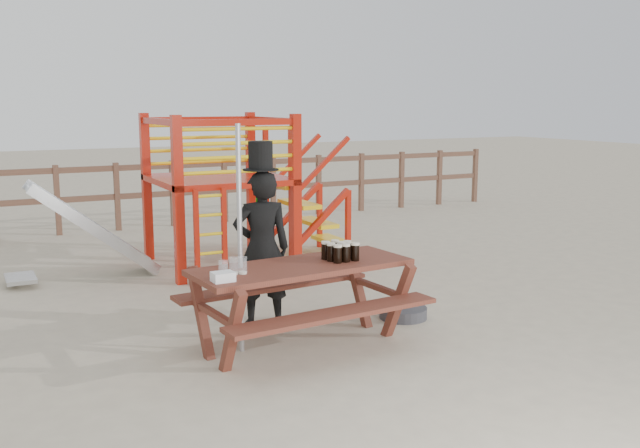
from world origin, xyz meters
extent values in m
plane|color=#B9AB90|center=(0.00, 0.00, 0.00)|extent=(60.00, 60.00, 0.00)
cube|color=brown|center=(0.00, 7.00, 1.10)|extent=(15.00, 0.06, 0.10)
cube|color=brown|center=(0.00, 7.00, 0.60)|extent=(15.00, 0.06, 0.10)
cube|color=brown|center=(-1.50, 7.00, 0.60)|extent=(0.09, 0.09, 1.20)
cube|color=brown|center=(-0.50, 7.00, 0.60)|extent=(0.09, 0.09, 1.20)
cube|color=brown|center=(0.50, 7.00, 0.60)|extent=(0.09, 0.09, 1.20)
cube|color=brown|center=(1.50, 7.00, 0.60)|extent=(0.09, 0.09, 1.20)
cube|color=brown|center=(2.50, 7.00, 0.60)|extent=(0.09, 0.09, 1.20)
cube|color=brown|center=(3.50, 7.00, 0.60)|extent=(0.09, 0.09, 1.20)
cube|color=brown|center=(4.50, 7.00, 0.60)|extent=(0.09, 0.09, 1.20)
cube|color=brown|center=(5.50, 7.00, 0.60)|extent=(0.09, 0.09, 1.20)
cube|color=brown|center=(6.50, 7.00, 0.60)|extent=(0.09, 0.09, 1.20)
cube|color=brown|center=(7.50, 7.00, 0.60)|extent=(0.09, 0.09, 1.20)
cube|color=#B21B0B|center=(-0.60, 2.80, 1.05)|extent=(0.12, 0.12, 2.10)
cube|color=#B21B0B|center=(1.00, 2.80, 1.05)|extent=(0.12, 0.12, 2.10)
cube|color=#B21B0B|center=(-0.60, 4.40, 1.05)|extent=(0.12, 0.12, 2.10)
cube|color=#B21B0B|center=(1.00, 4.40, 1.05)|extent=(0.12, 0.12, 2.10)
cube|color=#B21B0B|center=(0.20, 3.60, 1.20)|extent=(1.72, 1.72, 0.08)
cube|color=#B21B0B|center=(0.20, 2.80, 2.00)|extent=(1.60, 0.08, 0.08)
cube|color=#B21B0B|center=(0.20, 4.40, 2.00)|extent=(1.60, 0.08, 0.08)
cube|color=#B21B0B|center=(-0.60, 3.60, 2.00)|extent=(0.08, 1.60, 0.08)
cube|color=#B21B0B|center=(1.00, 3.60, 2.00)|extent=(0.08, 1.60, 0.08)
cylinder|color=yellow|center=(0.20, 2.80, 1.38)|extent=(1.50, 0.05, 0.05)
cylinder|color=yellow|center=(0.20, 4.40, 1.38)|extent=(1.50, 0.05, 0.05)
cylinder|color=yellow|center=(0.20, 2.80, 1.56)|extent=(1.50, 0.05, 0.05)
cylinder|color=yellow|center=(0.20, 4.40, 1.56)|extent=(1.50, 0.05, 0.05)
cylinder|color=yellow|center=(0.20, 2.80, 1.74)|extent=(1.50, 0.05, 0.05)
cylinder|color=yellow|center=(0.20, 4.40, 1.74)|extent=(1.50, 0.05, 0.05)
cylinder|color=yellow|center=(0.20, 2.80, 1.92)|extent=(1.50, 0.05, 0.05)
cylinder|color=yellow|center=(0.20, 4.40, 1.92)|extent=(1.50, 0.05, 0.05)
cube|color=#B21B0B|center=(-0.43, 2.65, 0.60)|extent=(0.06, 0.06, 1.20)
cube|color=#B21B0B|center=(-0.07, 2.65, 0.60)|extent=(0.06, 0.06, 1.20)
cylinder|color=yellow|center=(-0.25, 2.65, 0.15)|extent=(0.36, 0.04, 0.04)
cylinder|color=yellow|center=(-0.25, 2.65, 0.39)|extent=(0.36, 0.04, 0.04)
cylinder|color=yellow|center=(-0.25, 2.65, 0.63)|extent=(0.36, 0.04, 0.04)
cylinder|color=yellow|center=(-0.25, 2.65, 0.87)|extent=(0.36, 0.04, 0.04)
cylinder|color=yellow|center=(-0.25, 2.65, 1.11)|extent=(0.36, 0.04, 0.04)
cube|color=yellow|center=(1.15, 3.60, 1.08)|extent=(0.30, 0.90, 0.06)
cube|color=yellow|center=(1.43, 3.60, 0.78)|extent=(0.30, 0.90, 0.06)
cube|color=yellow|center=(1.71, 3.60, 0.48)|extent=(0.30, 0.90, 0.06)
cube|color=yellow|center=(1.99, 3.60, 0.18)|extent=(0.30, 0.90, 0.06)
cube|color=#B21B0B|center=(1.55, 3.15, 0.60)|extent=(0.95, 0.08, 0.86)
cube|color=#B21B0B|center=(1.55, 4.05, 0.60)|extent=(0.95, 0.08, 0.86)
cube|color=silver|center=(-1.50, 3.60, 0.62)|extent=(1.53, 0.55, 1.21)
cube|color=silver|center=(-1.50, 3.33, 0.66)|extent=(1.58, 0.04, 1.28)
cube|color=silver|center=(-1.50, 3.87, 0.66)|extent=(1.58, 0.04, 1.28)
cube|color=silver|center=(-2.40, 3.60, 0.10)|extent=(0.35, 0.55, 0.05)
cube|color=maroon|center=(-0.26, 0.02, 0.76)|extent=(2.09, 0.93, 0.05)
cube|color=maroon|center=(-0.21, -0.54, 0.46)|extent=(2.05, 0.45, 0.04)
cube|color=maroon|center=(-0.31, 0.58, 0.46)|extent=(2.05, 0.45, 0.04)
cube|color=maroon|center=(-1.12, -0.05, 0.37)|extent=(0.18, 1.22, 0.73)
cube|color=maroon|center=(0.60, 0.09, 0.37)|extent=(0.18, 1.22, 0.73)
imported|color=black|center=(-0.33, 0.81, 0.79)|extent=(0.65, 0.50, 1.59)
cube|color=#0F8C0C|center=(-0.30, 0.93, 0.98)|extent=(0.07, 0.03, 0.37)
cylinder|color=black|center=(-0.33, 0.81, 1.59)|extent=(0.36, 0.36, 0.01)
cylinder|color=black|center=(-0.33, 0.81, 1.74)|extent=(0.24, 0.24, 0.28)
cube|color=white|center=(-0.30, 0.93, 1.83)|extent=(0.12, 0.03, 0.03)
cylinder|color=#B2B2B7|center=(-0.80, 0.17, 1.04)|extent=(0.05, 0.05, 2.07)
cylinder|color=#353439|center=(1.08, 0.33, 0.06)|extent=(0.50, 0.50, 0.12)
cylinder|color=#353439|center=(1.08, 0.33, 0.16)|extent=(0.06, 0.06, 0.10)
cube|color=white|center=(-1.12, -0.25, 0.83)|extent=(0.18, 0.14, 0.08)
cylinder|color=black|center=(0.06, -0.09, 0.86)|extent=(0.08, 0.08, 0.15)
cylinder|color=beige|center=(0.06, -0.09, 0.95)|extent=(0.08, 0.08, 0.02)
cylinder|color=black|center=(0.15, -0.08, 0.86)|extent=(0.08, 0.08, 0.15)
cylinder|color=beige|center=(0.15, -0.08, 0.95)|extent=(0.08, 0.08, 0.02)
cylinder|color=black|center=(0.25, -0.07, 0.86)|extent=(0.08, 0.08, 0.15)
cylinder|color=beige|center=(0.25, -0.07, 0.95)|extent=(0.08, 0.08, 0.02)
cylinder|color=black|center=(0.04, 0.01, 0.86)|extent=(0.08, 0.08, 0.15)
cylinder|color=beige|center=(0.04, 0.01, 0.95)|extent=(0.08, 0.08, 0.02)
cylinder|color=black|center=(0.15, 0.03, 0.86)|extent=(0.08, 0.08, 0.15)
cylinder|color=beige|center=(0.15, 0.03, 0.95)|extent=(0.08, 0.08, 0.02)
cylinder|color=black|center=(0.23, 0.04, 0.86)|extent=(0.08, 0.08, 0.15)
cylinder|color=beige|center=(0.23, 0.04, 0.95)|extent=(0.08, 0.08, 0.02)
cylinder|color=black|center=(0.03, 0.11, 0.86)|extent=(0.08, 0.08, 0.15)
cylinder|color=beige|center=(0.03, 0.11, 0.95)|extent=(0.08, 0.08, 0.02)
cylinder|color=black|center=(0.14, 0.12, 0.86)|extent=(0.08, 0.08, 0.15)
cylinder|color=beige|center=(0.14, 0.12, 0.95)|extent=(0.08, 0.08, 0.02)
cylinder|color=silver|center=(-0.88, -0.07, 0.86)|extent=(0.08, 0.08, 0.15)
cylinder|color=beige|center=(-0.88, -0.07, 0.80)|extent=(0.07, 0.07, 0.02)
cylinder|color=silver|center=(-1.07, -0.14, 0.86)|extent=(0.08, 0.08, 0.15)
cylinder|color=beige|center=(-1.07, -0.14, 0.80)|extent=(0.07, 0.07, 0.02)
cylinder|color=silver|center=(-0.95, -0.06, 0.86)|extent=(0.08, 0.08, 0.15)
cylinder|color=beige|center=(-0.95, -0.06, 0.80)|extent=(0.07, 0.07, 0.02)
camera|label=1|loc=(-3.03, -5.71, 2.26)|focal=40.00mm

